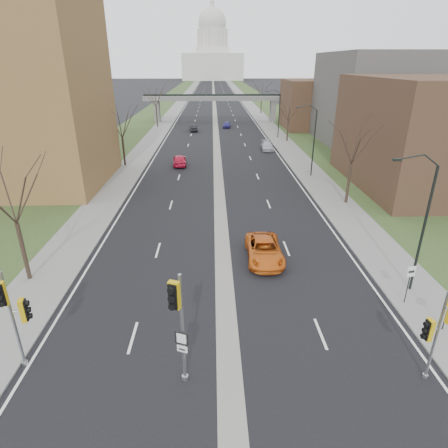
{
  "coord_description": "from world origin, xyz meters",
  "views": [
    {
      "loc": [
        -0.65,
        -13.88,
        13.37
      ],
      "look_at": [
        0.01,
        8.41,
        3.72
      ],
      "focal_mm": 30.0,
      "sensor_mm": 36.0,
      "label": 1
    }
  ],
  "objects_px": {
    "speed_limit_sign": "(410,278)",
    "car_right_mid": "(267,146)",
    "car_right_near": "(264,250)",
    "car_left_near": "(180,160)",
    "car_right_far": "(227,125)",
    "warning_sign": "(448,308)",
    "car_left_far": "(193,128)",
    "signal_pole_right": "(439,326)",
    "signal_pole_left": "(13,308)",
    "signal_pole_median": "(178,314)"
  },
  "relations": [
    {
      "from": "signal_pole_right",
      "to": "car_right_near",
      "type": "distance_m",
      "value": 13.28
    },
    {
      "from": "car_left_far",
      "to": "car_right_far",
      "type": "xyz_separation_m",
      "value": [
        7.25,
        4.38,
        -0.02
      ]
    },
    {
      "from": "signal_pole_right",
      "to": "car_right_near",
      "type": "xyz_separation_m",
      "value": [
        -5.85,
        11.69,
        -2.31
      ]
    },
    {
      "from": "signal_pole_left",
      "to": "warning_sign",
      "type": "xyz_separation_m",
      "value": [
        21.22,
        1.99,
        -1.89
      ]
    },
    {
      "from": "car_left_near",
      "to": "speed_limit_sign",
      "type": "bearing_deg",
      "value": 110.59
    },
    {
      "from": "speed_limit_sign",
      "to": "car_left_far",
      "type": "xyz_separation_m",
      "value": [
        -15.5,
        62.05,
        -1.14
      ]
    },
    {
      "from": "warning_sign",
      "to": "car_right_mid",
      "type": "height_order",
      "value": "warning_sign"
    },
    {
      "from": "car_left_near",
      "to": "car_right_far",
      "type": "height_order",
      "value": "car_left_near"
    },
    {
      "from": "car_left_near",
      "to": "car_right_mid",
      "type": "distance_m",
      "value": 16.75
    },
    {
      "from": "speed_limit_sign",
      "to": "car_right_mid",
      "type": "relative_size",
      "value": 0.53
    },
    {
      "from": "car_right_mid",
      "to": "warning_sign",
      "type": "bearing_deg",
      "value": -84.05
    },
    {
      "from": "signal_pole_left",
      "to": "car_left_near",
      "type": "height_order",
      "value": "signal_pole_left"
    },
    {
      "from": "signal_pole_left",
      "to": "car_left_near",
      "type": "relative_size",
      "value": 1.14
    },
    {
      "from": "signal_pole_left",
      "to": "signal_pole_median",
      "type": "height_order",
      "value": "signal_pole_median"
    },
    {
      "from": "car_right_near",
      "to": "car_right_mid",
      "type": "relative_size",
      "value": 1.18
    },
    {
      "from": "car_right_far",
      "to": "speed_limit_sign",
      "type": "bearing_deg",
      "value": -76.24
    },
    {
      "from": "signal_pole_right",
      "to": "car_right_mid",
      "type": "xyz_separation_m",
      "value": [
        -0.55,
        49.02,
        -2.4
      ]
    },
    {
      "from": "car_right_mid",
      "to": "car_right_near",
      "type": "bearing_deg",
      "value": -96.28
    },
    {
      "from": "signal_pole_median",
      "to": "car_right_mid",
      "type": "distance_m",
      "value": 50.11
    },
    {
      "from": "signal_pole_right",
      "to": "car_left_near",
      "type": "xyz_separation_m",
      "value": [
        -14.23,
        39.35,
        -2.3
      ]
    },
    {
      "from": "car_right_mid",
      "to": "car_right_far",
      "type": "distance_m",
      "value": 24.02
    },
    {
      "from": "car_left_near",
      "to": "signal_pole_right",
      "type": "bearing_deg",
      "value": 104.74
    },
    {
      "from": "car_right_near",
      "to": "car_right_mid",
      "type": "distance_m",
      "value": 37.7
    },
    {
      "from": "car_left_near",
      "to": "car_right_far",
      "type": "relative_size",
      "value": 1.17
    },
    {
      "from": "signal_pole_median",
      "to": "car_right_far",
      "type": "height_order",
      "value": "signal_pole_median"
    },
    {
      "from": "signal_pole_left",
      "to": "signal_pole_median",
      "type": "bearing_deg",
      "value": -22.2
    },
    {
      "from": "speed_limit_sign",
      "to": "car_right_mid",
      "type": "distance_m",
      "value": 43.21
    },
    {
      "from": "signal_pole_left",
      "to": "car_left_far",
      "type": "xyz_separation_m",
      "value": [
        4.83,
        66.56,
        -2.71
      ]
    },
    {
      "from": "signal_pole_median",
      "to": "signal_pole_right",
      "type": "xyz_separation_m",
      "value": [
        11.03,
        -0.12,
        -0.82
      ]
    },
    {
      "from": "signal_pole_right",
      "to": "car_left_near",
      "type": "distance_m",
      "value": 41.9
    },
    {
      "from": "warning_sign",
      "to": "car_left_near",
      "type": "distance_m",
      "value": 39.79
    },
    {
      "from": "signal_pole_right",
      "to": "speed_limit_sign",
      "type": "relative_size",
      "value": 1.9
    },
    {
      "from": "signal_pole_right",
      "to": "car_right_mid",
      "type": "bearing_deg",
      "value": 82.53
    },
    {
      "from": "car_right_far",
      "to": "car_left_near",
      "type": "bearing_deg",
      "value": -96.73
    },
    {
      "from": "signal_pole_median",
      "to": "speed_limit_sign",
      "type": "relative_size",
      "value": 2.26
    },
    {
      "from": "signal_pole_right",
      "to": "car_right_far",
      "type": "relative_size",
      "value": 1.22
    },
    {
      "from": "signal_pole_right",
      "to": "car_left_near",
      "type": "relative_size",
      "value": 1.04
    },
    {
      "from": "car_left_near",
      "to": "car_left_far",
      "type": "distance_m",
      "value": 28.61
    },
    {
      "from": "signal_pole_right",
      "to": "car_right_mid",
      "type": "relative_size",
      "value": 1.02
    },
    {
      "from": "signal_pole_left",
      "to": "car_right_near",
      "type": "bearing_deg",
      "value": 26.81
    },
    {
      "from": "car_right_far",
      "to": "warning_sign",
      "type": "bearing_deg",
      "value": -75.78
    },
    {
      "from": "car_right_far",
      "to": "car_right_near",
      "type": "bearing_deg",
      "value": -82.83
    },
    {
      "from": "signal_pole_right",
      "to": "speed_limit_sign",
      "type": "bearing_deg",
      "value": 64.1
    },
    {
      "from": "car_left_far",
      "to": "car_right_near",
      "type": "bearing_deg",
      "value": 90.4
    },
    {
      "from": "signal_pole_right",
      "to": "car_right_near",
      "type": "height_order",
      "value": "signal_pole_right"
    },
    {
      "from": "warning_sign",
      "to": "car_left_far",
      "type": "xyz_separation_m",
      "value": [
        -16.38,
        64.57,
        -0.82
      ]
    },
    {
      "from": "speed_limit_sign",
      "to": "signal_pole_left",
      "type": "bearing_deg",
      "value": -177.64
    },
    {
      "from": "signal_pole_right",
      "to": "car_right_far",
      "type": "height_order",
      "value": "signal_pole_right"
    },
    {
      "from": "signal_pole_left",
      "to": "car_left_near",
      "type": "xyz_separation_m",
      "value": [
        4.22,
        37.95,
        -2.61
      ]
    },
    {
      "from": "car_right_near",
      "to": "car_right_mid",
      "type": "height_order",
      "value": "car_right_near"
    }
  ]
}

